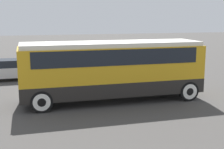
# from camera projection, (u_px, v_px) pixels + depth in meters

# --- Properties ---
(ground_plane) EXTENTS (120.00, 120.00, 0.00)m
(ground_plane) POSITION_uv_depth(u_px,v_px,m) (112.00, 100.00, 16.67)
(ground_plane) COLOR #423F3D
(tour_bus) EXTENTS (9.49, 2.66, 3.12)m
(tour_bus) POSITION_uv_depth(u_px,v_px,m) (114.00, 66.00, 16.35)
(tour_bus) COLOR black
(tour_bus) RESTS_ON ground_plane
(parked_car_near) EXTENTS (4.55, 1.90, 1.38)m
(parked_car_near) POSITION_uv_depth(u_px,v_px,m) (103.00, 67.00, 23.29)
(parked_car_near) COLOR silver
(parked_car_near) RESTS_ON ground_plane
(parked_car_mid) EXTENTS (4.52, 1.82, 1.44)m
(parked_car_mid) POSITION_uv_depth(u_px,v_px,m) (14.00, 69.00, 21.99)
(parked_car_mid) COLOR #BCBCC1
(parked_car_mid) RESTS_ON ground_plane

